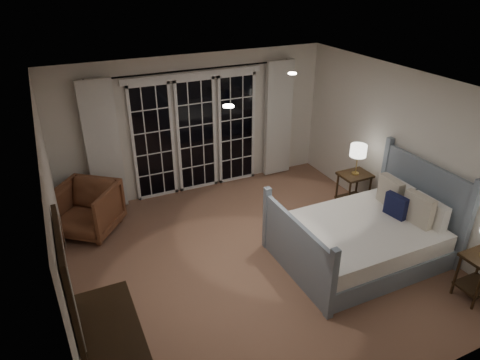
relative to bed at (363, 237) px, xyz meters
name	(u,v)px	position (x,y,z in m)	size (l,w,h in m)	color
floor	(257,259)	(-1.42, 0.58, -0.33)	(5.00, 5.00, 0.00)	brown
ceiling	(261,90)	(-1.42, 0.58, 2.17)	(5.00, 5.00, 0.00)	white
wall_left	(58,227)	(-3.92, 0.58, 0.92)	(0.02, 5.00, 2.50)	silver
wall_right	(402,151)	(1.08, 0.58, 0.92)	(0.02, 5.00, 2.50)	silver
wall_back	(195,125)	(-1.42, 3.08, 0.92)	(5.00, 0.02, 2.50)	silver
wall_front	(393,305)	(-1.42, -1.92, 0.92)	(5.00, 0.02, 2.50)	silver
french_doors	(196,134)	(-1.42, 3.04, 0.76)	(2.50, 0.04, 2.20)	black
curtain_rod	(194,70)	(-1.42, 2.98, 1.92)	(0.03, 0.03, 3.50)	black
curtain_left	(103,147)	(-3.07, 2.96, 0.82)	(0.55, 0.10, 2.25)	silver
curtain_right	(278,119)	(0.23, 2.96, 0.82)	(0.55, 0.10, 2.25)	silver
downlight_a	(292,73)	(-0.62, 1.18, 2.16)	(0.12, 0.12, 0.01)	white
downlight_b	(228,106)	(-2.02, 0.18, 2.16)	(0.12, 0.12, 0.01)	white
bed	(363,237)	(0.00, 0.00, 0.00)	(2.24, 1.60, 1.30)	gray
nightstand_left	(480,270)	(0.76, -1.30, 0.09)	(0.49, 0.39, 0.64)	#322010
nightstand_right	(354,186)	(0.73, 1.17, 0.11)	(0.52, 0.41, 0.67)	#322010
lamp_right	(358,151)	(0.73, 1.17, 0.76)	(0.27, 0.27, 0.53)	tan
armchair	(87,209)	(-3.52, 2.36, 0.08)	(0.86, 0.89, 0.81)	brown
mirror	(70,284)	(-3.88, -0.86, 1.22)	(0.05, 0.85, 1.00)	#322010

